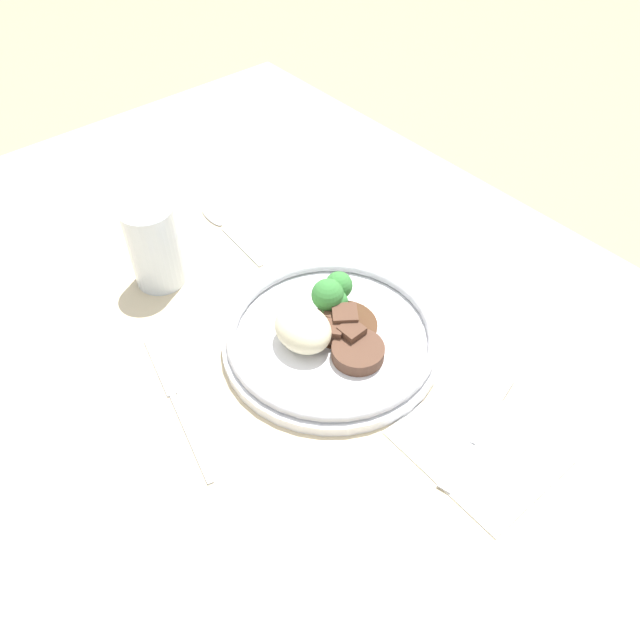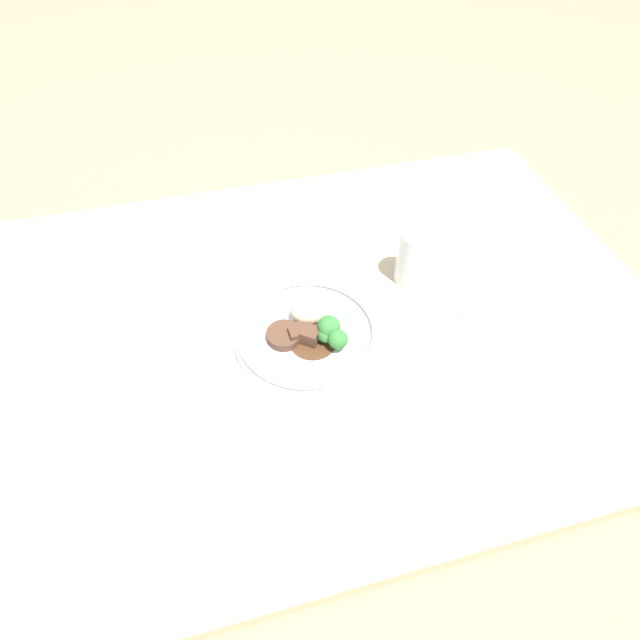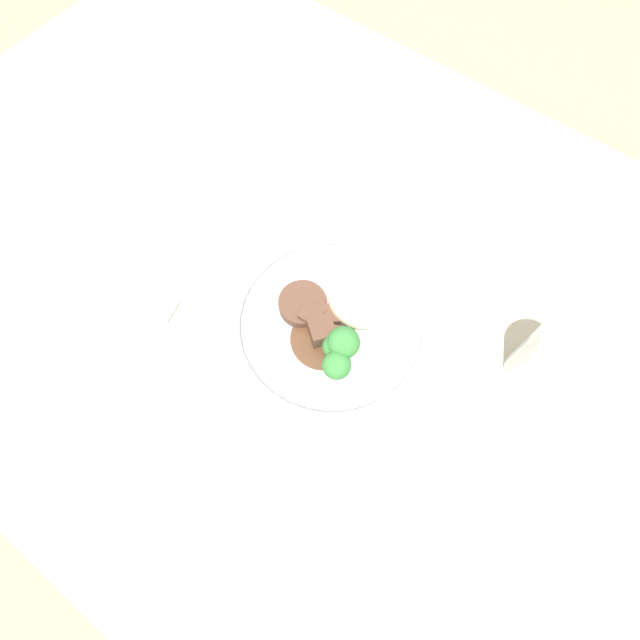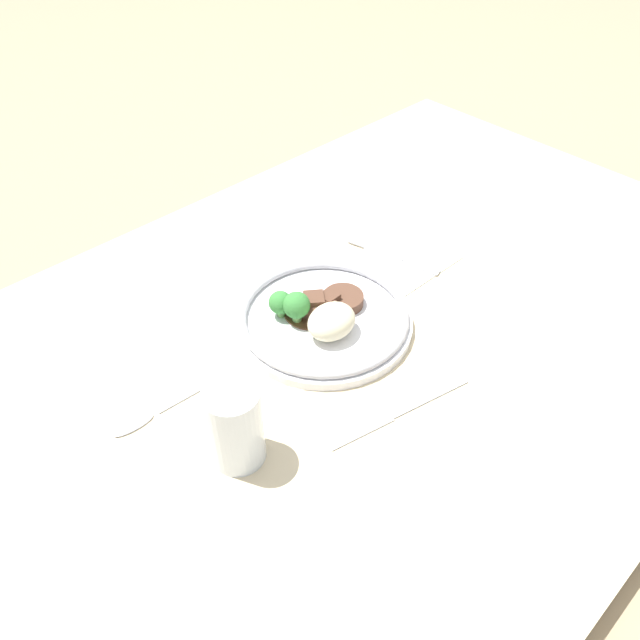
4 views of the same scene
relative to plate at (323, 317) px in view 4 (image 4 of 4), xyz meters
name	(u,v)px [view 4 (image 4 of 4)]	position (x,y,z in m)	size (l,w,h in m)	color
ground_plane	(358,349)	(-0.04, 0.04, -0.06)	(8.00, 8.00, 0.00)	#998466
dining_table	(359,339)	(-0.04, 0.04, -0.04)	(1.49, 0.95, 0.05)	beige
napkin	(404,259)	(-0.22, -0.03, -0.02)	(0.16, 0.14, 0.00)	white
plate	(323,317)	(0.00, 0.00, 0.00)	(0.28, 0.28, 0.07)	white
juice_glass	(235,427)	(0.24, 0.10, 0.04)	(0.07, 0.07, 0.12)	yellow
fork	(402,260)	(-0.21, -0.02, -0.01)	(0.06, 0.17, 0.00)	#ADADB2
knife	(396,415)	(0.05, 0.20, -0.02)	(0.22, 0.06, 0.00)	#ADADB2
spoon	(149,417)	(0.30, -0.03, -0.02)	(0.17, 0.02, 0.01)	#ADADB2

